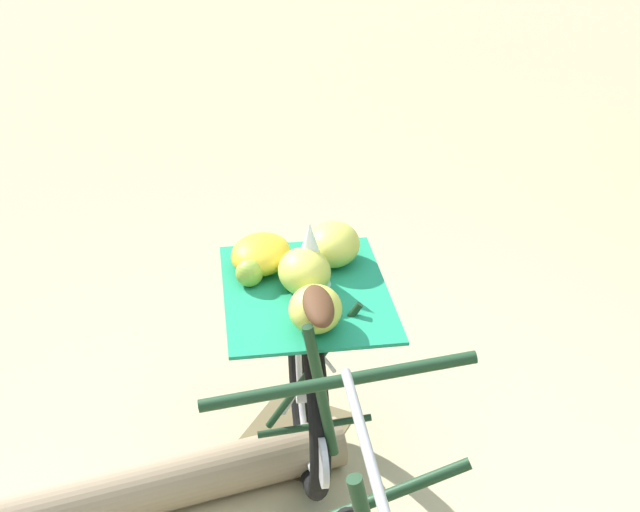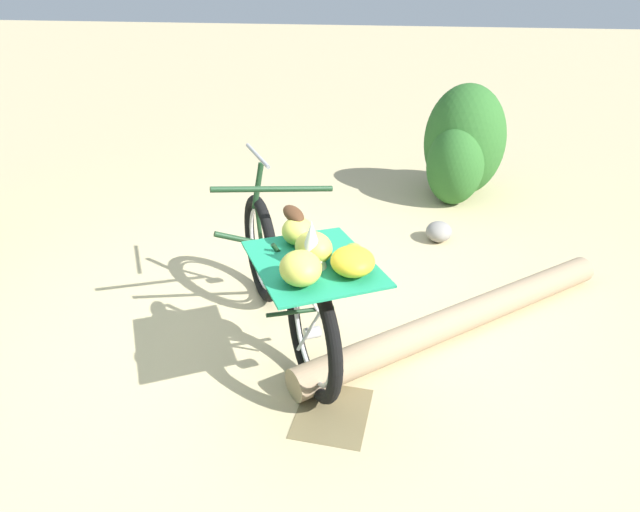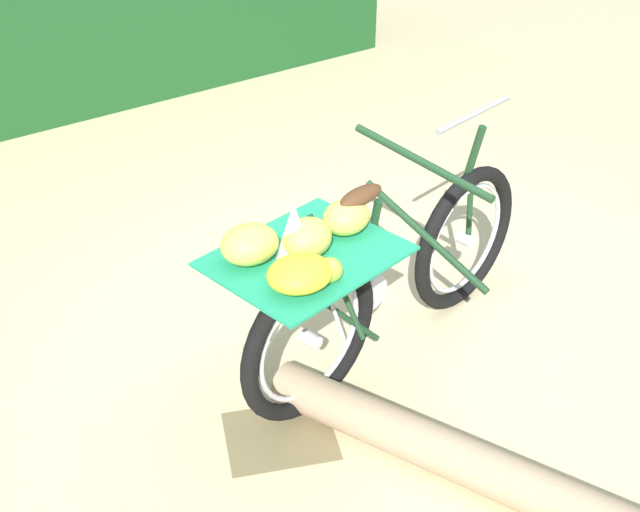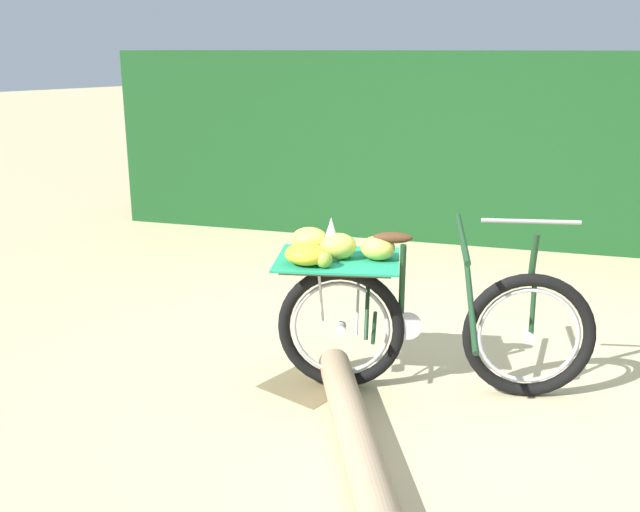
{
  "view_description": "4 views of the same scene",
  "coord_description": "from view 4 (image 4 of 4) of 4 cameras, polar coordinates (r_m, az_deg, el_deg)",
  "views": [
    {
      "loc": [
        1.7,
        0.63,
        2.24
      ],
      "look_at": [
        -0.45,
        -0.38,
        0.91
      ],
      "focal_mm": 47.58,
      "sensor_mm": 36.0,
      "label": 1
    },
    {
      "loc": [
        -2.65,
        -0.98,
        1.95
      ],
      "look_at": [
        -0.3,
        -0.43,
        0.75
      ],
      "focal_mm": 30.41,
      "sensor_mm": 36.0,
      "label": 2
    },
    {
      "loc": [
        -0.94,
        -2.92,
        2.46
      ],
      "look_at": [
        -0.38,
        -0.41,
        0.76
      ],
      "focal_mm": 46.14,
      "sensor_mm": 36.0,
      "label": 3
    },
    {
      "loc": [
        1.91,
        -3.44,
        1.91
      ],
      "look_at": [
        -0.51,
        -0.49,
        0.8
      ],
      "focal_mm": 40.17,
      "sensor_mm": 36.0,
      "label": 4
    }
  ],
  "objects": [
    {
      "name": "leaf_litter_patch",
      "position": [
        4.26,
        -1.3,
        -10.35
      ],
      "size": [
        0.44,
        0.36,
        0.01
      ],
      "primitive_type": "cube",
      "color": "olive",
      "rests_on": "ground_plane"
    },
    {
      "name": "fallen_log",
      "position": [
        3.29,
        3.88,
        -17.34
      ],
      "size": [
        1.86,
        1.84,
        0.18
      ],
      "primitive_type": "cylinder",
      "rotation": [
        0.0,
        1.57,
        -0.78
      ],
      "color": "#9E8466",
      "rests_on": "ground_plane"
    },
    {
      "name": "bicycle",
      "position": [
        4.05,
        6.85,
        -4.08
      ],
      "size": [
        1.65,
        1.23,
        1.03
      ],
      "rotation": [
        0.0,
        0.0,
        0.58
      ],
      "color": "black",
      "rests_on": "ground_plane"
    },
    {
      "name": "foliage_hedge",
      "position": [
        7.64,
        7.97,
        8.84
      ],
      "size": [
        6.26,
        3.32,
        1.88
      ],
      "primitive_type": "cube",
      "rotation": [
        0.0,
        0.0,
        3.54
      ],
      "color": "#19471E",
      "rests_on": "ground_plane"
    },
    {
      "name": "ground_plane",
      "position": [
        4.37,
        9.45,
        -9.86
      ],
      "size": [
        60.0,
        60.0,
        0.0
      ],
      "primitive_type": "plane",
      "color": "#C6B284"
    }
  ]
}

